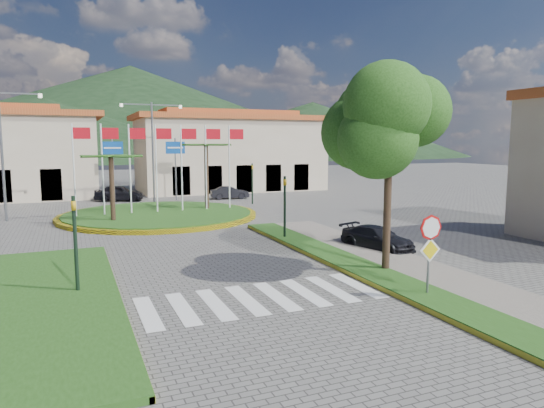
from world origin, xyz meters
name	(u,v)px	position (x,y,z in m)	size (l,w,h in m)	color
ground	(319,348)	(0.00, 0.00, 0.00)	(160.00, 160.00, 0.00)	#5E5C59
sidewalk_right	(454,291)	(6.00, 2.00, 0.07)	(4.00, 28.00, 0.15)	gray
verge_right	(424,295)	(4.80, 2.00, 0.09)	(1.60, 28.00, 0.18)	#214A15
median_left	(32,303)	(-6.50, 6.00, 0.09)	(5.00, 14.00, 0.18)	#214A15
crosswalk	(258,298)	(0.00, 4.00, 0.01)	(8.00, 3.00, 0.01)	silver
roundabout_island	(159,214)	(0.00, 22.00, 0.18)	(12.70, 12.70, 6.00)	yellow
stop_sign	(430,242)	(4.90, 1.96, 1.79)	(0.80, 0.11, 2.65)	slate
deciduous_tree	(390,133)	(5.50, 5.00, 5.18)	(3.60, 3.60, 6.80)	black
traffic_light_left	(75,236)	(-5.20, 6.50, 1.94)	(0.15, 0.18, 3.20)	black
traffic_light_right	(285,201)	(4.50, 12.00, 1.94)	(0.15, 0.18, 3.20)	black
traffic_light_far	(252,179)	(8.00, 26.00, 1.94)	(0.18, 0.15, 3.20)	black
direction_sign_west	(113,159)	(-2.00, 30.97, 3.53)	(1.60, 0.14, 5.20)	slate
direction_sign_east	(176,158)	(3.00, 30.97, 3.53)	(1.60, 0.14, 5.20)	slate
street_lamp_centre	(153,147)	(1.00, 30.00, 4.50)	(4.80, 0.16, 8.00)	slate
street_lamp_west	(2,148)	(-9.00, 24.00, 4.50)	(4.80, 0.16, 8.00)	slate
building_right	(230,152)	(10.00, 38.00, 3.90)	(19.08, 9.54, 8.05)	#BFAB90
hill_far_mid	(132,112)	(15.00, 160.00, 15.00)	(180.00, 180.00, 30.00)	black
hill_far_east	(313,130)	(70.00, 135.00, 9.00)	(120.00, 120.00, 18.00)	black
hill_near_back	(47,130)	(-10.00, 130.00, 8.00)	(110.00, 110.00, 16.00)	black
car_dark_a	(119,193)	(-1.53, 32.01, 0.67)	(1.57, 3.91, 1.33)	black
car_dark_b	(230,193)	(7.40, 30.00, 0.54)	(1.14, 3.28, 1.08)	black
car_side_right	(377,238)	(7.50, 8.40, 0.53)	(1.48, 3.64, 1.06)	black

